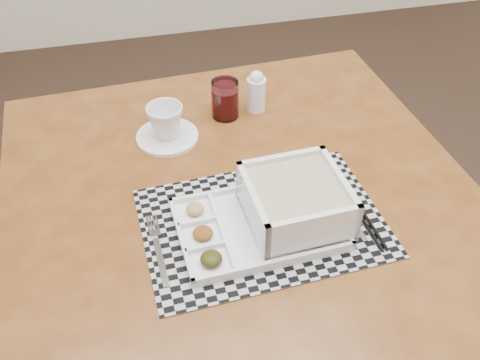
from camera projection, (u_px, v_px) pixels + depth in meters
name	position (u px, v px, depth m)	size (l,w,h in m)	color
dining_table	(241.00, 215.00, 1.21)	(1.05, 1.05, 0.75)	#50270E
placemat	(263.00, 222.00, 1.08)	(0.48, 0.33, 0.00)	#A3A2AA
serving_tray	(286.00, 208.00, 1.05)	(0.34, 0.23, 0.10)	white
fork	(158.00, 247.00, 1.03)	(0.03, 0.19, 0.00)	silver
spoon	(337.00, 195.00, 1.14)	(0.04, 0.18, 0.01)	silver
chopsticks	(358.00, 208.00, 1.11)	(0.03, 0.24, 0.01)	black
saucer	(167.00, 137.00, 1.29)	(0.15, 0.15, 0.01)	white
cup	(166.00, 121.00, 1.26)	(0.09, 0.09, 0.08)	white
juice_glass	(225.00, 100.00, 1.33)	(0.07, 0.07, 0.10)	white
creamer_bottle	(256.00, 92.00, 1.35)	(0.05, 0.05, 0.11)	white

